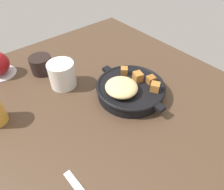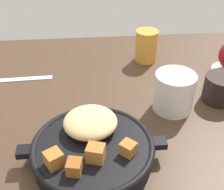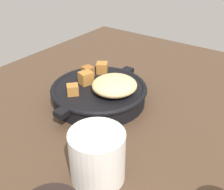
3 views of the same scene
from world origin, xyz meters
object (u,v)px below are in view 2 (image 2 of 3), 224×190
(coffee_mug_dark, at_px, (221,88))
(ceramic_mug_white, at_px, (174,92))
(butter_knife, at_px, (11,80))
(juice_glass_amber, at_px, (146,46))
(cast_iron_skillet, at_px, (92,147))

(coffee_mug_dark, height_order, ceramic_mug_white, ceramic_mug_white)
(butter_knife, relative_size, coffee_mug_dark, 2.71)
(coffee_mug_dark, relative_size, ceramic_mug_white, 0.89)
(ceramic_mug_white, bearing_deg, juice_glass_amber, 94.47)
(coffee_mug_dark, height_order, juice_glass_amber, juice_glass_amber)
(coffee_mug_dark, bearing_deg, cast_iron_skillet, -152.11)
(ceramic_mug_white, height_order, juice_glass_amber, juice_glass_amber)
(ceramic_mug_white, bearing_deg, coffee_mug_dark, 10.74)
(juice_glass_amber, bearing_deg, butter_knife, -168.14)
(juice_glass_amber, bearing_deg, ceramic_mug_white, -85.53)
(cast_iron_skillet, distance_m, ceramic_mug_white, 0.22)
(coffee_mug_dark, xyz_separation_m, juice_glass_amber, (-0.13, 0.20, 0.01))
(butter_knife, height_order, coffee_mug_dark, coffee_mug_dark)
(coffee_mug_dark, relative_size, juice_glass_amber, 0.88)
(ceramic_mug_white, relative_size, juice_glass_amber, 0.98)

